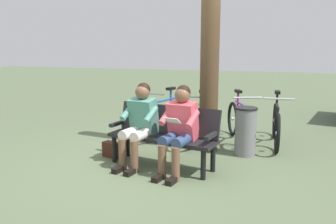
# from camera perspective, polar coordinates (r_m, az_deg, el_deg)

# --- Properties ---
(ground_plane) EXTENTS (40.00, 40.00, 0.00)m
(ground_plane) POSITION_cam_1_polar(r_m,az_deg,el_deg) (5.04, -4.42, -9.10)
(ground_plane) COLOR #566647
(bench) EXTENTS (1.66, 0.78, 0.87)m
(bench) POSITION_cam_1_polar(r_m,az_deg,el_deg) (4.97, -0.59, -3.22)
(bench) COLOR black
(bench) RESTS_ON ground
(person_reading) EXTENTS (0.54, 0.81, 1.20)m
(person_reading) POSITION_cam_1_polar(r_m,az_deg,el_deg) (4.65, 1.89, -2.23)
(person_reading) COLOR #D84C59
(person_reading) RESTS_ON ground
(person_companion) EXTENTS (0.54, 0.81, 1.20)m
(person_companion) POSITION_cam_1_polar(r_m,az_deg,el_deg) (4.96, -4.71, -1.42)
(person_companion) COLOR #4C8C7A
(person_companion) RESTS_ON ground
(handbag) EXTENTS (0.33, 0.22, 0.24)m
(handbag) POSITION_cam_1_polar(r_m,az_deg,el_deg) (5.50, -9.26, -6.17)
(handbag) COLOR #3F1E14
(handbag) RESTS_ON ground
(tree_trunk) EXTENTS (0.30, 0.30, 3.72)m
(tree_trunk) POSITION_cam_1_polar(r_m,az_deg,el_deg) (5.62, 7.00, 12.24)
(tree_trunk) COLOR #4C3823
(tree_trunk) RESTS_ON ground
(litter_bin) EXTENTS (0.35, 0.35, 0.78)m
(litter_bin) POSITION_cam_1_polar(r_m,az_deg,el_deg) (5.60, 12.70, -3.14)
(litter_bin) COLOR slate
(litter_bin) RESTS_ON ground
(bicycle_blue) EXTENTS (0.48, 1.68, 0.94)m
(bicycle_blue) POSITION_cam_1_polar(r_m,az_deg,el_deg) (6.33, 17.46, -2.03)
(bicycle_blue) COLOR black
(bicycle_blue) RESTS_ON ground
(bicycle_silver) EXTENTS (0.71, 1.59, 0.94)m
(bicycle_silver) POSITION_cam_1_polar(r_m,az_deg,el_deg) (6.31, 11.79, -1.80)
(bicycle_silver) COLOR black
(bicycle_silver) RESTS_ON ground
(bicycle_red) EXTENTS (0.48, 1.68, 0.94)m
(bicycle_red) POSITION_cam_1_polar(r_m,az_deg,el_deg) (6.27, 5.27, -1.68)
(bicycle_red) COLOR black
(bicycle_red) RESTS_ON ground
(bicycle_green) EXTENTS (0.61, 1.63, 0.94)m
(bicycle_green) POSITION_cam_1_polar(r_m,az_deg,el_deg) (6.60, -0.41, -1.01)
(bicycle_green) COLOR black
(bicycle_green) RESTS_ON ground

